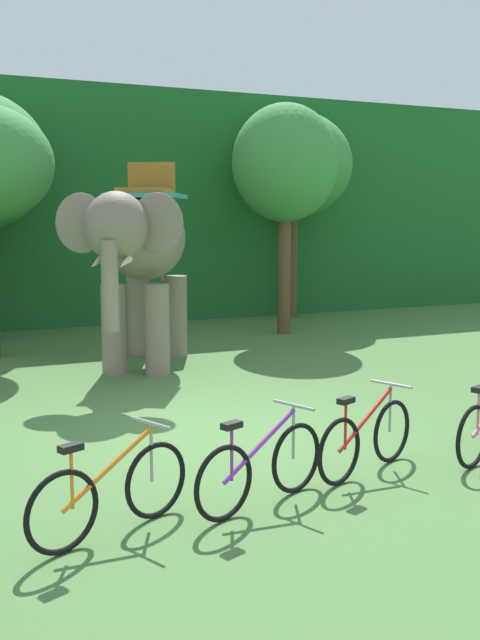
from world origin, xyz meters
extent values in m
plane|color=#4C753D|center=(0.00, 0.00, 0.00)|extent=(80.00, 80.00, 0.00)
cube|color=#1E6028|center=(0.00, 13.01, 3.02)|extent=(36.00, 6.00, 6.04)
cylinder|color=brown|center=(4.46, 6.99, 1.39)|extent=(0.31, 0.31, 2.77)
ellipsoid|color=#3D8E42|center=(4.46, 6.99, 3.99)|extent=(2.47, 2.47, 2.71)
cylinder|color=brown|center=(5.97, 9.47, 1.44)|extent=(0.29, 0.29, 2.87)
ellipsoid|color=#3D8E42|center=(5.97, 9.47, 4.16)|extent=(3.21, 3.21, 2.85)
ellipsoid|color=gray|center=(0.41, 4.74, 2.35)|extent=(2.65, 3.21, 1.50)
cylinder|color=gray|center=(0.30, 3.76, 0.80)|extent=(0.44, 0.44, 1.60)
cylinder|color=gray|center=(-0.37, 4.14, 0.80)|extent=(0.44, 0.44, 1.60)
cylinder|color=gray|center=(1.19, 5.33, 0.80)|extent=(0.44, 0.44, 1.60)
cylinder|color=gray|center=(0.52, 5.71, 0.80)|extent=(0.44, 0.44, 1.60)
ellipsoid|color=gray|center=(-0.57, 3.00, 2.60)|extent=(1.41, 1.45, 1.10)
ellipsoid|color=gray|center=(0.04, 2.82, 2.65)|extent=(0.81, 0.55, 0.96)
ellipsoid|color=gray|center=(-1.04, 3.43, 2.65)|extent=(0.81, 0.55, 0.96)
cylinder|color=gray|center=(-0.80, 2.61, 1.70)|extent=(0.26, 0.26, 1.40)
cone|color=beige|center=(-0.58, 2.54, 2.05)|extent=(0.38, 0.55, 0.21)
cone|color=beige|center=(-0.96, 2.76, 2.05)|extent=(0.38, 0.55, 0.21)
cube|color=teal|center=(0.46, 4.82, 3.13)|extent=(1.80, 1.79, 0.08)
cube|color=olive|center=(0.46, 4.82, 3.22)|extent=(1.33, 1.40, 0.10)
cube|color=olive|center=(0.71, 5.26, 3.50)|extent=(0.83, 0.53, 0.56)
cylinder|color=gray|center=(1.11, 5.97, 1.90)|extent=(0.08, 0.08, 0.90)
torus|color=black|center=(-2.51, -2.59, 0.36)|extent=(0.67, 0.33, 0.71)
torus|color=black|center=(-1.59, -2.19, 0.36)|extent=(0.67, 0.33, 0.71)
cylinder|color=orange|center=(-2.07, -2.40, 0.60)|extent=(0.91, 0.42, 0.54)
cylinder|color=orange|center=(-2.42, -2.55, 0.61)|extent=(0.03, 0.03, 0.52)
cube|color=black|center=(-2.42, -2.55, 0.88)|extent=(0.22, 0.17, 0.06)
cylinder|color=#9E9EA3|center=(-1.64, -2.21, 0.64)|extent=(0.03, 0.03, 0.55)
cylinder|color=#9E9EA3|center=(-1.64, -2.21, 0.91)|extent=(0.23, 0.49, 0.03)
torus|color=black|center=(-1.05, -2.52, 0.36)|extent=(0.68, 0.30, 0.71)
torus|color=black|center=(-0.12, -2.16, 0.36)|extent=(0.68, 0.30, 0.71)
cylinder|color=purple|center=(-0.61, -2.35, 0.60)|extent=(0.92, 0.39, 0.54)
cylinder|color=purple|center=(-0.96, -2.48, 0.61)|extent=(0.03, 0.03, 0.52)
cube|color=black|center=(-0.96, -2.48, 0.88)|extent=(0.22, 0.16, 0.06)
cylinder|color=#9E9EA3|center=(-0.17, -2.18, 0.64)|extent=(0.03, 0.03, 0.55)
cylinder|color=#9E9EA3|center=(-0.17, -2.18, 0.91)|extent=(0.22, 0.50, 0.03)
torus|color=black|center=(0.38, -2.16, 0.36)|extent=(0.67, 0.32, 0.71)
torus|color=black|center=(1.30, -1.77, 0.36)|extent=(0.67, 0.32, 0.71)
cylinder|color=red|center=(0.82, -1.98, 0.60)|extent=(0.91, 0.41, 0.54)
cylinder|color=red|center=(0.47, -2.12, 0.61)|extent=(0.03, 0.03, 0.52)
cube|color=black|center=(0.47, -2.12, 0.88)|extent=(0.22, 0.17, 0.06)
cylinder|color=#9E9EA3|center=(1.26, -1.79, 0.64)|extent=(0.03, 0.03, 0.55)
cylinder|color=#9E9EA3|center=(1.26, -1.79, 0.91)|extent=(0.23, 0.49, 0.03)
torus|color=black|center=(1.98, -2.31, 0.36)|extent=(0.68, 0.30, 0.71)
cylinder|color=pink|center=(2.08, -2.28, 0.61)|extent=(0.03, 0.03, 0.52)
cube|color=black|center=(2.08, -2.28, 0.88)|extent=(0.22, 0.17, 0.06)
camera|label=1|loc=(-3.49, -8.38, 2.73)|focal=41.16mm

